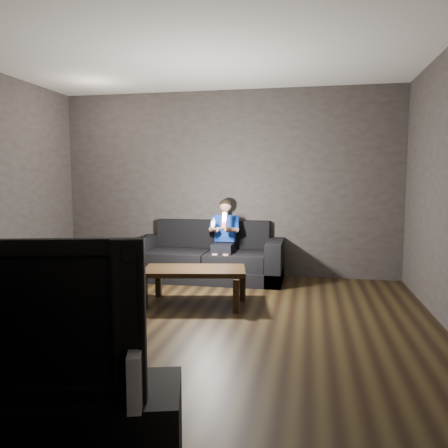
% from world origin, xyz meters
% --- Properties ---
extents(floor, '(5.00, 5.00, 0.00)m').
position_xyz_m(floor, '(0.00, 0.00, 0.00)').
color(floor, black).
rests_on(floor, ground).
extents(back_wall, '(5.00, 0.04, 2.70)m').
position_xyz_m(back_wall, '(0.00, 2.50, 1.35)').
color(back_wall, '#342F2E').
rests_on(back_wall, ground).
extents(ceiling, '(5.00, 5.00, 0.02)m').
position_xyz_m(ceiling, '(0.00, 0.00, 2.70)').
color(ceiling, white).
rests_on(ceiling, back_wall).
extents(sofa, '(2.11, 0.91, 0.81)m').
position_xyz_m(sofa, '(-0.19, 2.14, 0.27)').
color(sofa, black).
rests_on(sofa, floor).
extents(child, '(0.42, 0.52, 1.03)m').
position_xyz_m(child, '(0.05, 2.08, 0.68)').
color(child, black).
rests_on(child, sofa).
extents(wii_remote_red, '(0.05, 0.08, 0.21)m').
position_xyz_m(wii_remote_red, '(0.13, 1.68, 0.89)').
color(wii_remote_red, red).
rests_on(wii_remote_red, child).
extents(nunchuk_white, '(0.07, 0.10, 0.15)m').
position_xyz_m(nunchuk_white, '(-0.02, 1.69, 0.84)').
color(nunchuk_white, white).
rests_on(nunchuk_white, child).
extents(wii_remote_black, '(0.05, 0.14, 0.03)m').
position_xyz_m(wii_remote_black, '(-1.14, 2.06, 0.59)').
color(wii_remote_black, black).
rests_on(wii_remote_black, sofa).
extents(coffee_table, '(1.22, 0.76, 0.41)m').
position_xyz_m(coffee_table, '(-0.05, 0.85, 0.36)').
color(coffee_table, black).
rests_on(coffee_table, floor).
extents(media_console, '(1.49, 0.77, 0.51)m').
position_xyz_m(media_console, '(-0.03, -2.27, 0.26)').
color(media_console, black).
rests_on(media_console, floor).
extents(tv, '(1.17, 0.45, 0.67)m').
position_xyz_m(tv, '(-0.03, -2.27, 0.85)').
color(tv, black).
rests_on(tv, media_console).
extents(wii_console, '(0.10, 0.18, 0.23)m').
position_xyz_m(wii_console, '(0.54, -2.27, 0.63)').
color(wii_console, white).
rests_on(wii_console, media_console).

